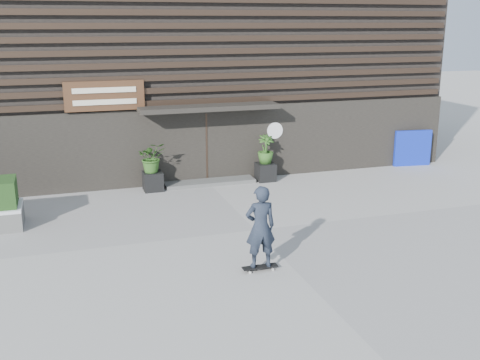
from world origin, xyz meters
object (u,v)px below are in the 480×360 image
object	(u,v)px
planter_pot_right	(265,172)
skateboarder	(260,227)
planter_pot_left	(153,181)
blue_tarp	(413,148)

from	to	relation	value
planter_pot_right	skateboarder	size ratio (longest dim) A/B	0.32
planter_pot_left	planter_pot_right	xyz separation A→B (m)	(3.80, 0.00, 0.00)
planter_pot_left	planter_pot_right	bearing A→B (deg)	0.00
planter_pot_left	skateboarder	bearing A→B (deg)	-80.13
planter_pot_right	blue_tarp	bearing A→B (deg)	2.90
planter_pot_left	skateboarder	world-z (taller)	skateboarder
skateboarder	planter_pot_left	bearing A→B (deg)	99.87
planter_pot_left	skateboarder	size ratio (longest dim) A/B	0.32
skateboarder	planter_pot_right	bearing A→B (deg)	68.81
planter_pot_right	blue_tarp	distance (m)	5.93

